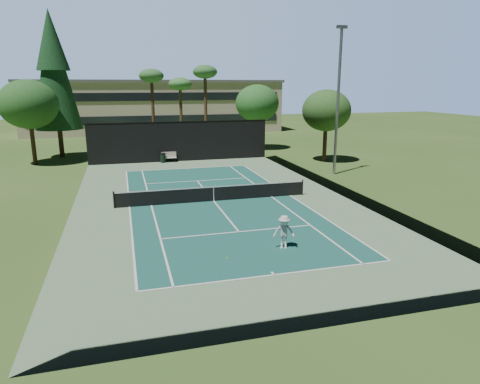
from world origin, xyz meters
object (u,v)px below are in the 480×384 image
object	(u,v)px
tennis_ball_a	(227,258)
park_bench	(169,157)
tennis_net	(214,193)
player	(284,232)
tennis_ball_b	(199,190)
tennis_ball_d	(170,196)
trash_bin	(163,158)
tennis_ball_c	(216,185)

from	to	relation	value
tennis_ball_a	park_bench	world-z (taller)	park_bench
tennis_net	park_bench	world-z (taller)	tennis_net
player	tennis_ball_b	distance (m)	12.67
tennis_net	tennis_ball_a	size ratio (longest dim) A/B	196.63
tennis_ball_b	tennis_net	bearing A→B (deg)	-82.79
tennis_ball_b	tennis_ball_d	xyz separation A→B (m)	(-2.28, -1.22, -0.01)
park_bench	trash_bin	xyz separation A→B (m)	(-0.61, -0.19, -0.07)
trash_bin	tennis_ball_d	bearing A→B (deg)	-93.62
tennis_ball_a	tennis_ball_d	world-z (taller)	tennis_ball_a
tennis_ball_a	tennis_ball_d	xyz separation A→B (m)	(-1.25, 11.81, -0.00)
tennis_ball_a	tennis_ball_c	world-z (taller)	tennis_ball_a
player	tennis_ball_c	size ratio (longest dim) A/B	27.72
player	trash_bin	bearing A→B (deg)	115.52
tennis_ball_a	player	bearing A→B (deg)	10.24
tennis_net	tennis_ball_c	xyz separation A→B (m)	(1.11, 4.52, -0.53)
tennis_ball_d	park_bench	world-z (taller)	park_bench
trash_bin	park_bench	bearing A→B (deg)	17.14
tennis_ball_c	park_bench	xyz separation A→B (m)	(-2.35, 11.28, 0.52)
trash_bin	tennis_ball_b	bearing A→B (deg)	-83.36
player	tennis_ball_a	size ratio (longest dim) A/B	24.88
tennis_ball_c	park_bench	world-z (taller)	park_bench
player	tennis_ball_a	world-z (taller)	player
player	trash_bin	distance (m)	25.00
tennis_ball_c	park_bench	bearing A→B (deg)	101.77
tennis_net	tennis_ball_a	bearing A→B (deg)	-98.54
tennis_ball_d	tennis_ball_b	bearing A→B (deg)	28.07
player	park_bench	size ratio (longest dim) A/B	1.09
tennis_net	trash_bin	distance (m)	15.72
park_bench	tennis_ball_d	bearing A→B (deg)	-96.09
player	tennis_ball_d	bearing A→B (deg)	128.18
tennis_ball_b	park_bench	size ratio (longest dim) A/B	0.05
tennis_net	tennis_ball_d	distance (m)	3.47
player	tennis_ball_d	distance (m)	12.06
tennis_ball_c	trash_bin	distance (m)	11.48
player	tennis_ball_c	xyz separation A→B (m)	(-0.36, 13.69, -0.79)
player	tennis_ball_a	xyz separation A→B (m)	(-2.92, -0.53, -0.78)
tennis_ball_d	park_bench	size ratio (longest dim) A/B	0.04
tennis_ball_b	tennis_ball_d	world-z (taller)	tennis_ball_b
tennis_ball_b	park_bench	world-z (taller)	park_bench
player	park_bench	xyz separation A→B (m)	(-2.71, 24.97, -0.27)
tennis_ball_a	tennis_ball_d	distance (m)	11.88
tennis_net	park_bench	xyz separation A→B (m)	(-1.24, 15.79, -0.01)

